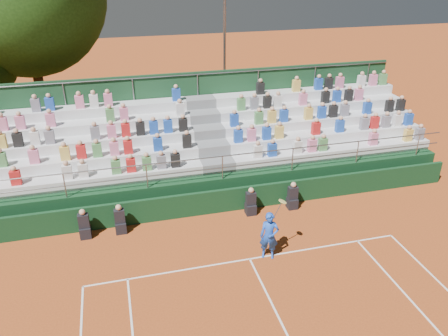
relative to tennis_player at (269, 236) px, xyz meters
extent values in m
plane|color=#A6471B|center=(-0.66, 0.03, -0.87)|extent=(90.00, 90.00, 0.00)
cube|color=white|center=(-0.66, 0.03, -0.87)|extent=(11.00, 0.06, 0.01)
cube|color=white|center=(-0.66, -3.17, -0.87)|extent=(0.06, 6.40, 0.01)
cube|color=black|center=(-0.66, 3.23, -0.37)|extent=(20.00, 0.15, 1.00)
cube|color=black|center=(-6.10, 2.78, -0.65)|extent=(0.40, 0.40, 0.44)
cube|color=black|center=(-6.10, 2.78, -0.17)|extent=(0.38, 0.25, 0.55)
sphere|color=tan|center=(-6.10, 2.78, 0.21)|extent=(0.22, 0.22, 0.22)
cube|color=black|center=(-4.83, 2.78, -0.65)|extent=(0.40, 0.40, 0.44)
cube|color=black|center=(-4.83, 2.78, -0.17)|extent=(0.38, 0.25, 0.55)
sphere|color=tan|center=(-4.83, 2.78, 0.21)|extent=(0.22, 0.22, 0.22)
cube|color=black|center=(0.25, 2.78, -0.65)|extent=(0.40, 0.40, 0.44)
cube|color=black|center=(0.25, 2.78, -0.17)|extent=(0.38, 0.25, 0.55)
sphere|color=tan|center=(0.25, 2.78, 0.21)|extent=(0.22, 0.22, 0.22)
cube|color=black|center=(2.02, 2.78, -0.65)|extent=(0.40, 0.40, 0.44)
cube|color=black|center=(2.02, 2.78, -0.17)|extent=(0.38, 0.25, 0.55)
sphere|color=tan|center=(2.02, 2.78, 0.21)|extent=(0.22, 0.22, 0.22)
cube|color=black|center=(-0.66, 6.33, -0.27)|extent=(20.00, 5.20, 1.20)
cube|color=silver|center=(-6.01, 4.66, 0.54)|extent=(9.30, 0.85, 0.42)
cube|color=silver|center=(4.69, 4.66, 0.54)|extent=(9.30, 0.85, 0.42)
cube|color=slate|center=(-0.66, 4.66, 0.54)|extent=(1.40, 0.85, 0.42)
cube|color=silver|center=(-6.01, 5.51, 0.96)|extent=(9.30, 0.85, 0.42)
cube|color=silver|center=(4.69, 5.51, 0.96)|extent=(9.30, 0.85, 0.42)
cube|color=slate|center=(-0.66, 5.51, 0.96)|extent=(1.40, 0.85, 0.42)
cube|color=silver|center=(-6.01, 6.36, 1.38)|extent=(9.30, 0.85, 0.42)
cube|color=silver|center=(4.69, 6.36, 1.38)|extent=(9.30, 0.85, 0.42)
cube|color=slate|center=(-0.66, 6.36, 1.38)|extent=(1.40, 0.85, 0.42)
cube|color=silver|center=(-6.01, 7.21, 1.80)|extent=(9.30, 0.85, 0.42)
cube|color=silver|center=(4.69, 7.21, 1.80)|extent=(9.30, 0.85, 0.42)
cube|color=slate|center=(-0.66, 7.21, 1.80)|extent=(1.40, 0.85, 0.42)
cube|color=silver|center=(-6.01, 8.06, 2.22)|extent=(9.30, 0.85, 0.42)
cube|color=silver|center=(4.69, 8.06, 2.22)|extent=(9.30, 0.85, 0.42)
cube|color=slate|center=(-0.66, 8.06, 2.22)|extent=(1.40, 0.85, 0.42)
cube|color=#194124|center=(-0.66, 8.58, 1.33)|extent=(20.00, 0.12, 4.40)
cylinder|color=gray|center=(-0.66, 3.78, 1.33)|extent=(20.00, 0.05, 0.05)
cylinder|color=gray|center=(-0.66, 8.48, 3.43)|extent=(20.00, 0.05, 0.05)
cube|color=red|center=(-8.42, 4.51, 1.03)|extent=(0.36, 0.24, 0.56)
cube|color=silver|center=(-6.59, 4.51, 1.03)|extent=(0.36, 0.24, 0.56)
cube|color=silver|center=(-6.00, 4.51, 1.03)|extent=(0.36, 0.24, 0.56)
cube|color=#4C8C4C|center=(-4.77, 4.51, 1.03)|extent=(0.36, 0.24, 0.56)
cube|color=red|center=(-4.19, 4.51, 1.03)|extent=(0.36, 0.24, 0.56)
cube|color=#4C8C4C|center=(-3.57, 4.51, 1.03)|extent=(0.36, 0.24, 0.56)
cube|color=slate|center=(-2.99, 4.51, 1.03)|extent=(0.36, 0.24, 0.56)
cube|color=black|center=(-2.42, 4.51, 1.03)|extent=(0.36, 0.24, 0.56)
cube|color=#4C8C4C|center=(-8.97, 5.36, 1.45)|extent=(0.36, 0.24, 0.56)
cube|color=pink|center=(-7.80, 5.36, 1.45)|extent=(0.36, 0.24, 0.56)
cube|color=gold|center=(-6.65, 5.36, 1.45)|extent=(0.36, 0.24, 0.56)
cube|color=red|center=(-6.04, 5.36, 1.45)|extent=(0.36, 0.24, 0.56)
cube|color=#4C8C4C|center=(-5.43, 5.36, 1.45)|extent=(0.36, 0.24, 0.56)
cube|color=pink|center=(-4.76, 5.36, 1.45)|extent=(0.36, 0.24, 0.56)
cube|color=red|center=(-4.21, 5.36, 1.45)|extent=(0.36, 0.24, 0.56)
cube|color=#1E4CB2|center=(-3.01, 5.36, 1.45)|extent=(0.36, 0.24, 0.56)
cube|color=black|center=(-1.79, 5.36, 1.45)|extent=(0.36, 0.24, 0.56)
cube|color=gold|center=(-9.03, 6.21, 1.87)|extent=(0.36, 0.24, 0.56)
cube|color=black|center=(-8.43, 6.21, 1.87)|extent=(0.36, 0.24, 0.56)
cube|color=silver|center=(-7.79, 6.21, 1.87)|extent=(0.36, 0.24, 0.56)
cube|color=slate|center=(-7.23, 6.21, 1.87)|extent=(0.36, 0.24, 0.56)
cube|color=slate|center=(-5.45, 6.21, 1.87)|extent=(0.36, 0.24, 0.56)
cube|color=pink|center=(-4.79, 6.21, 1.87)|extent=(0.36, 0.24, 0.56)
cube|color=red|center=(-4.21, 6.21, 1.87)|extent=(0.36, 0.24, 0.56)
cube|color=black|center=(-3.61, 6.21, 1.87)|extent=(0.36, 0.24, 0.56)
cube|color=#1E4CB2|center=(-3.05, 6.21, 1.87)|extent=(0.36, 0.24, 0.56)
cube|color=#1E4CB2|center=(-2.44, 6.21, 1.87)|extent=(0.36, 0.24, 0.56)
cube|color=black|center=(-1.79, 6.21, 1.87)|extent=(0.36, 0.24, 0.56)
cube|color=pink|center=(-9.05, 7.06, 2.29)|extent=(0.36, 0.24, 0.56)
cube|color=pink|center=(-8.38, 7.06, 2.29)|extent=(0.36, 0.24, 0.56)
cube|color=pink|center=(-7.20, 7.06, 2.29)|extent=(0.36, 0.24, 0.56)
cube|color=#4C8C4C|center=(-4.78, 7.06, 2.29)|extent=(0.36, 0.24, 0.56)
cube|color=pink|center=(-4.20, 7.06, 2.29)|extent=(0.36, 0.24, 0.56)
cube|color=silver|center=(-1.76, 7.06, 2.29)|extent=(0.36, 0.24, 0.56)
cube|color=slate|center=(-7.80, 7.91, 2.71)|extent=(0.36, 0.24, 0.56)
cube|color=#1E4CB2|center=(-7.24, 7.91, 2.71)|extent=(0.36, 0.24, 0.56)
cube|color=pink|center=(-6.01, 7.91, 2.71)|extent=(0.36, 0.24, 0.56)
cube|color=silver|center=(-5.41, 7.91, 2.71)|extent=(0.36, 0.24, 0.56)
cube|color=pink|center=(-4.80, 7.91, 2.71)|extent=(0.36, 0.24, 0.56)
cube|color=#1E4CB2|center=(-1.77, 7.91, 2.71)|extent=(0.36, 0.24, 0.56)
cube|color=silver|center=(1.06, 4.51, 1.03)|extent=(0.36, 0.24, 0.56)
cube|color=#1E4CB2|center=(1.71, 4.51, 1.03)|extent=(0.36, 0.24, 0.56)
cube|color=silver|center=(2.86, 4.51, 1.03)|extent=(0.36, 0.24, 0.56)
cube|color=pink|center=(3.54, 4.51, 1.03)|extent=(0.36, 0.24, 0.56)
cube|color=#4C8C4C|center=(4.05, 4.51, 1.03)|extent=(0.36, 0.24, 0.56)
cube|color=pink|center=(6.53, 4.51, 1.03)|extent=(0.36, 0.24, 0.56)
cube|color=gold|center=(8.32, 4.51, 1.03)|extent=(0.36, 0.24, 0.56)
cube|color=slate|center=(8.92, 4.51, 1.03)|extent=(0.36, 0.24, 0.56)
cube|color=#1E4CB2|center=(0.45, 5.36, 1.45)|extent=(0.36, 0.24, 0.56)
cube|color=pink|center=(1.05, 5.36, 1.45)|extent=(0.36, 0.24, 0.56)
cube|color=#1E4CB2|center=(1.74, 5.36, 1.45)|extent=(0.36, 0.24, 0.56)
cube|color=gold|center=(2.33, 5.36, 1.45)|extent=(0.36, 0.24, 0.56)
cube|color=red|center=(4.08, 5.36, 1.45)|extent=(0.36, 0.24, 0.56)
cube|color=#1E4CB2|center=(5.27, 5.36, 1.45)|extent=(0.36, 0.24, 0.56)
cube|color=slate|center=(6.51, 5.36, 1.45)|extent=(0.36, 0.24, 0.56)
cube|color=red|center=(7.05, 5.36, 1.45)|extent=(0.36, 0.24, 0.56)
cube|color=slate|center=(7.65, 5.36, 1.45)|extent=(0.36, 0.24, 0.56)
cube|color=silver|center=(8.25, 5.36, 1.45)|extent=(0.36, 0.24, 0.56)
cube|color=#1E4CB2|center=(8.85, 5.36, 1.45)|extent=(0.36, 0.24, 0.56)
cube|color=#1E4CB2|center=(0.51, 6.21, 1.87)|extent=(0.36, 0.24, 0.56)
cube|color=#4C8C4C|center=(1.66, 6.21, 1.87)|extent=(0.36, 0.24, 0.56)
cube|color=gold|center=(2.28, 6.21, 1.87)|extent=(0.36, 0.24, 0.56)
cube|color=#1E4CB2|center=(2.86, 6.21, 1.87)|extent=(0.36, 0.24, 0.56)
cube|color=gold|center=(4.07, 6.21, 1.87)|extent=(0.36, 0.24, 0.56)
cube|color=#1E4CB2|center=(4.74, 6.21, 1.87)|extent=(0.36, 0.24, 0.56)
cube|color=black|center=(5.32, 6.21, 1.87)|extent=(0.36, 0.24, 0.56)
cube|color=slate|center=(5.92, 6.21, 1.87)|extent=(0.36, 0.24, 0.56)
cube|color=#1E4CB2|center=(7.10, 6.21, 1.87)|extent=(0.36, 0.24, 0.56)
cube|color=black|center=(8.31, 6.21, 1.87)|extent=(0.36, 0.24, 0.56)
cube|color=black|center=(8.93, 6.21, 1.87)|extent=(0.36, 0.24, 0.56)
cube|color=#4C8C4C|center=(1.07, 7.06, 2.29)|extent=(0.36, 0.24, 0.56)
cube|color=slate|center=(1.71, 7.06, 2.29)|extent=(0.36, 0.24, 0.56)
cube|color=black|center=(2.34, 7.06, 2.29)|extent=(0.36, 0.24, 0.56)
cube|color=silver|center=(2.86, 7.06, 2.29)|extent=(0.36, 0.24, 0.56)
cube|color=pink|center=(4.13, 7.06, 2.29)|extent=(0.36, 0.24, 0.56)
cube|color=black|center=(5.30, 7.06, 2.29)|extent=(0.36, 0.24, 0.56)
cube|color=#1E4CB2|center=(5.90, 7.06, 2.29)|extent=(0.36, 0.24, 0.56)
cube|color=black|center=(6.53, 7.06, 2.29)|extent=(0.36, 0.24, 0.56)
cube|color=pink|center=(7.09, 7.06, 2.29)|extent=(0.36, 0.24, 0.56)
cube|color=black|center=(2.27, 7.91, 2.71)|extent=(0.36, 0.24, 0.56)
cube|color=gold|center=(4.12, 7.91, 2.71)|extent=(0.36, 0.24, 0.56)
cube|color=#1E4CB2|center=(5.30, 7.91, 2.71)|extent=(0.36, 0.24, 0.56)
cube|color=black|center=(5.85, 7.91, 2.71)|extent=(0.36, 0.24, 0.56)
cube|color=pink|center=(6.45, 7.91, 2.71)|extent=(0.36, 0.24, 0.56)
cube|color=silver|center=(7.65, 7.91, 2.71)|extent=(0.36, 0.24, 0.56)
cube|color=pink|center=(8.32, 7.91, 2.71)|extent=(0.36, 0.24, 0.56)
cube|color=#4C8C4C|center=(8.88, 7.91, 2.71)|extent=(0.36, 0.24, 0.56)
imported|color=blue|center=(0.00, 0.00, -0.01)|extent=(0.74, 0.62, 1.73)
cylinder|color=gray|center=(0.25, 0.00, 0.98)|extent=(0.26, 0.03, 0.51)
cylinder|color=#E5D866|center=(0.40, 0.00, 1.28)|extent=(0.26, 0.28, 0.14)
cylinder|color=#352313|center=(-8.29, 12.95, 1.34)|extent=(0.50, 0.50, 4.43)
cylinder|color=gray|center=(2.00, 13.64, 3.15)|extent=(0.16, 0.16, 8.04)
camera|label=1|loc=(-4.52, -11.34, 8.57)|focal=35.00mm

